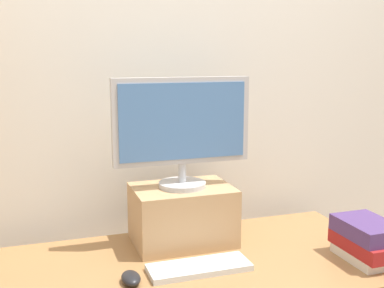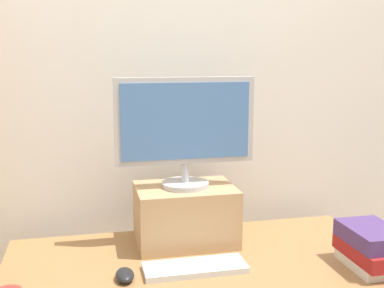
% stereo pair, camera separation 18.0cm
% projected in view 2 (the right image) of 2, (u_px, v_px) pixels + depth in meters
% --- Properties ---
extents(back_wall, '(7.00, 0.08, 2.60)m').
position_uv_depth(back_wall, '(174.00, 106.00, 2.21)').
color(back_wall, silver).
rests_on(back_wall, ground_plane).
extents(desk, '(1.46, 0.76, 0.77)m').
position_uv_depth(desk, '(201.00, 281.00, 1.82)').
color(desk, '#9E7042').
rests_on(desk, ground_plane).
extents(riser_box, '(0.40, 0.29, 0.24)m').
position_uv_depth(riser_box, '(185.00, 214.00, 1.98)').
color(riser_box, tan).
rests_on(riser_box, desk).
extents(computer_monitor, '(0.56, 0.19, 0.44)m').
position_uv_depth(computer_monitor, '(185.00, 127.00, 1.91)').
color(computer_monitor, '#B7B7BA').
rests_on(computer_monitor, riser_box).
extents(keyboard, '(0.37, 0.14, 0.02)m').
position_uv_depth(keyboard, '(195.00, 267.00, 1.73)').
color(keyboard, silver).
rests_on(keyboard, desk).
extents(computer_mouse, '(0.06, 0.10, 0.04)m').
position_uv_depth(computer_mouse, '(125.00, 275.00, 1.65)').
color(computer_mouse, black).
rests_on(computer_mouse, desk).
extents(book_stack, '(0.17, 0.27, 0.15)m').
position_uv_depth(book_stack, '(371.00, 247.00, 1.75)').
color(book_stack, silver).
rests_on(book_stack, desk).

